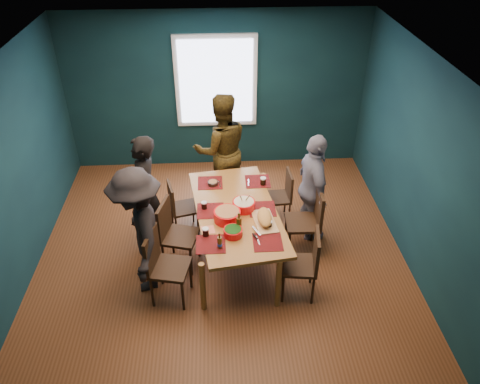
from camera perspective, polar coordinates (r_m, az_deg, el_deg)
The scene contains 26 objects.
room at distance 5.99m, azimuth -2.56°, elevation 4.12°, with size 5.01×5.01×2.71m.
dining_table at distance 6.11m, azimuth -0.44°, elevation -2.76°, with size 1.29×2.16×0.77m.
chair_left_far at distance 6.72m, azimuth -7.55°, elevation -1.51°, with size 0.45×0.45×0.82m.
chair_left_mid at distance 6.13m, azimuth -8.20°, elevation -4.60°, with size 0.53×0.53×0.97m.
chair_left_near at distance 5.69m, azimuth -9.53°, elevation -8.34°, with size 0.53×0.53×0.98m.
chair_right_far at distance 6.94m, azimuth 5.24°, elevation -0.09°, with size 0.39×0.39×0.82m.
chair_right_mid at distance 6.34m, azimuth 8.53°, elevation -3.01°, with size 0.46×0.46×0.99m.
chair_right_near at distance 5.73m, azimuth 8.15°, elevation -8.22°, with size 0.47×0.47×0.93m.
person_far_left at distance 6.40m, azimuth -11.50°, elevation -0.13°, with size 0.61×0.40×1.67m, color black.
person_back at distance 7.17m, azimuth -2.27°, elevation 5.19°, with size 0.87×0.68×1.80m, color black.
person_right at distance 6.50m, azimuth 8.86°, elevation 0.43°, with size 0.94×0.39×1.61m, color silver.
person_near_left at distance 5.73m, azimuth -12.18°, elevation -4.72°, with size 1.09×0.63×1.69m, color black.
bowl_salad at distance 5.85m, azimuth -1.58°, elevation -2.84°, with size 0.34×0.34×0.14m.
bowl_dumpling at distance 6.04m, azimuth 0.47°, elevation -1.56°, with size 0.30×0.30×0.27m.
bowl_herbs at distance 5.62m, azimuth -0.86°, elevation -4.88°, with size 0.23×0.23×0.10m.
cutting_board at distance 5.83m, azimuth 3.01°, elevation -3.22°, with size 0.33×0.62×0.14m.
small_bowl at distance 6.54m, azimuth -3.33°, elevation 1.10°, with size 0.14×0.14×0.06m.
beer_bottle_a at distance 5.44m, azimuth -2.49°, elevation -6.19°, with size 0.06×0.06×0.22m.
beer_bottle_b at distance 5.68m, azimuth -0.13°, elevation -3.85°, with size 0.07×0.07×0.25m.
cola_glass_a at distance 5.63m, azimuth -4.22°, elevation -4.85°, with size 0.08×0.08×0.11m.
cola_glass_b at distance 5.76m, azimuth 3.62°, elevation -3.90°, with size 0.07×0.07×0.09m.
cola_glass_c at distance 6.53m, azimuth 2.84°, elevation 1.36°, with size 0.08×0.08×0.11m.
cola_glass_d at distance 6.07m, azimuth -4.40°, elevation -1.60°, with size 0.07×0.07×0.10m.
napkin_a at distance 6.08m, azimuth 3.35°, elevation -2.11°, with size 0.14×0.14×0.00m, color #DC765C.
napkin_b at distance 5.75m, azimuth -3.92°, elevation -4.63°, with size 0.16×0.16×0.00m, color #DC765C.
napkin_c at distance 5.50m, azimuth 3.71°, elevation -6.70°, with size 0.13×0.13×0.00m, color #DC765C.
Camera 1 is at (-0.04, -4.92, 4.38)m, focal length 35.00 mm.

